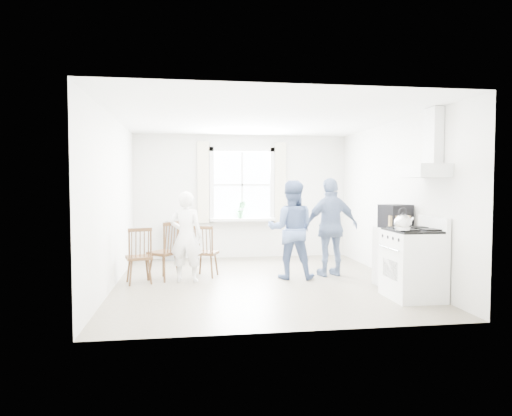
{
  "coord_description": "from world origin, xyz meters",
  "views": [
    {
      "loc": [
        -1.09,
        -7.15,
        1.56
      ],
      "look_at": [
        -0.03,
        0.2,
        1.17
      ],
      "focal_mm": 32.0,
      "sensor_mm": 36.0,
      "label": 1
    }
  ],
  "objects_px": {
    "gas_stove": "(413,263)",
    "windsor_chair_a": "(140,250)",
    "windsor_chair_b": "(204,246)",
    "low_cabinet": "(395,257)",
    "windsor_chair_c": "(168,244)",
    "person_mid": "(291,230)",
    "person_left": "(186,237)",
    "person_right": "(331,227)",
    "stereo_stack": "(395,216)"
  },
  "relations": [
    {
      "from": "gas_stove",
      "to": "windsor_chair_a",
      "type": "xyz_separation_m",
      "value": [
        -3.79,
        1.42,
        0.06
      ]
    },
    {
      "from": "windsor_chair_a",
      "to": "windsor_chair_b",
      "type": "relative_size",
      "value": 1.02
    },
    {
      "from": "low_cabinet",
      "to": "windsor_chair_b",
      "type": "xyz_separation_m",
      "value": [
        -2.85,
        1.12,
        0.09
      ]
    },
    {
      "from": "low_cabinet",
      "to": "windsor_chair_c",
      "type": "height_order",
      "value": "windsor_chair_c"
    },
    {
      "from": "windsor_chair_a",
      "to": "person_mid",
      "type": "distance_m",
      "value": 2.45
    },
    {
      "from": "windsor_chair_c",
      "to": "person_left",
      "type": "bearing_deg",
      "value": -27.44
    },
    {
      "from": "person_left",
      "to": "person_right",
      "type": "distance_m",
      "value": 2.44
    },
    {
      "from": "gas_stove",
      "to": "person_mid",
      "type": "height_order",
      "value": "person_mid"
    },
    {
      "from": "windsor_chair_c",
      "to": "person_right",
      "type": "bearing_deg",
      "value": -0.63
    },
    {
      "from": "person_left",
      "to": "stereo_stack",
      "type": "bearing_deg",
      "value": 179.24
    },
    {
      "from": "stereo_stack",
      "to": "person_left",
      "type": "xyz_separation_m",
      "value": [
        -3.15,
        0.82,
        -0.35
      ]
    },
    {
      "from": "windsor_chair_b",
      "to": "windsor_chair_c",
      "type": "height_order",
      "value": "windsor_chair_c"
    },
    {
      "from": "windsor_chair_a",
      "to": "gas_stove",
      "type": "bearing_deg",
      "value": -20.56
    },
    {
      "from": "person_left",
      "to": "windsor_chair_b",
      "type": "bearing_deg",
      "value": -121.77
    },
    {
      "from": "windsor_chair_c",
      "to": "person_mid",
      "type": "height_order",
      "value": "person_mid"
    },
    {
      "from": "person_mid",
      "to": "person_right",
      "type": "xyz_separation_m",
      "value": [
        0.72,
        0.1,
        0.02
      ]
    },
    {
      "from": "windsor_chair_b",
      "to": "person_right",
      "type": "relative_size",
      "value": 0.53
    },
    {
      "from": "windsor_chair_b",
      "to": "person_mid",
      "type": "bearing_deg",
      "value": -10.71
    },
    {
      "from": "stereo_stack",
      "to": "windsor_chair_c",
      "type": "bearing_deg",
      "value": 164.31
    },
    {
      "from": "stereo_stack",
      "to": "windsor_chair_a",
      "type": "xyz_separation_m",
      "value": [
        -3.86,
        0.7,
        -0.53
      ]
    },
    {
      "from": "stereo_stack",
      "to": "person_left",
      "type": "distance_m",
      "value": 3.27
    },
    {
      "from": "windsor_chair_c",
      "to": "person_mid",
      "type": "relative_size",
      "value": 0.6
    },
    {
      "from": "low_cabinet",
      "to": "person_mid",
      "type": "xyz_separation_m",
      "value": [
        -1.42,
        0.85,
        0.36
      ]
    },
    {
      "from": "windsor_chair_b",
      "to": "windsor_chair_a",
      "type": "bearing_deg",
      "value": -158.29
    },
    {
      "from": "low_cabinet",
      "to": "person_left",
      "type": "xyz_separation_m",
      "value": [
        -3.14,
        0.83,
        0.28
      ]
    },
    {
      "from": "gas_stove",
      "to": "person_left",
      "type": "relative_size",
      "value": 0.77
    },
    {
      "from": "low_cabinet",
      "to": "person_left",
      "type": "distance_m",
      "value": 3.26
    },
    {
      "from": "person_mid",
      "to": "stereo_stack",
      "type": "bearing_deg",
      "value": 163.25
    },
    {
      "from": "gas_stove",
      "to": "person_right",
      "type": "bearing_deg",
      "value": 110.94
    },
    {
      "from": "windsor_chair_b",
      "to": "person_mid",
      "type": "relative_size",
      "value": 0.54
    },
    {
      "from": "windsor_chair_b",
      "to": "person_right",
      "type": "bearing_deg",
      "value": -4.47
    },
    {
      "from": "gas_stove",
      "to": "windsor_chair_c",
      "type": "distance_m",
      "value": 3.76
    },
    {
      "from": "stereo_stack",
      "to": "windsor_chair_b",
      "type": "distance_m",
      "value": 3.11
    },
    {
      "from": "person_left",
      "to": "low_cabinet",
      "type": "bearing_deg",
      "value": 178.89
    },
    {
      "from": "windsor_chair_a",
      "to": "windsor_chair_c",
      "type": "relative_size",
      "value": 0.93
    },
    {
      "from": "gas_stove",
      "to": "windsor_chair_b",
      "type": "bearing_deg",
      "value": 146.77
    },
    {
      "from": "windsor_chair_b",
      "to": "person_left",
      "type": "distance_m",
      "value": 0.45
    },
    {
      "from": "gas_stove",
      "to": "windsor_chair_c",
      "type": "xyz_separation_m",
      "value": [
        -3.36,
        1.68,
        0.11
      ]
    },
    {
      "from": "low_cabinet",
      "to": "stereo_stack",
      "type": "distance_m",
      "value": 0.63
    },
    {
      "from": "person_right",
      "to": "windsor_chair_b",
      "type": "bearing_deg",
      "value": -13.54
    },
    {
      "from": "low_cabinet",
      "to": "windsor_chair_a",
      "type": "relative_size",
      "value": 1.0
    },
    {
      "from": "low_cabinet",
      "to": "windsor_chair_b",
      "type": "height_order",
      "value": "low_cabinet"
    },
    {
      "from": "windsor_chair_c",
      "to": "low_cabinet",
      "type": "bearing_deg",
      "value": -16.01
    },
    {
      "from": "windsor_chair_a",
      "to": "person_mid",
      "type": "xyz_separation_m",
      "value": [
        2.44,
        0.13,
        0.26
      ]
    },
    {
      "from": "low_cabinet",
      "to": "person_right",
      "type": "height_order",
      "value": "person_right"
    },
    {
      "from": "stereo_stack",
      "to": "windsor_chair_c",
      "type": "relative_size",
      "value": 0.49
    },
    {
      "from": "stereo_stack",
      "to": "windsor_chair_a",
      "type": "height_order",
      "value": "stereo_stack"
    },
    {
      "from": "low_cabinet",
      "to": "stereo_stack",
      "type": "height_order",
      "value": "stereo_stack"
    },
    {
      "from": "gas_stove",
      "to": "windsor_chair_b",
      "type": "xyz_separation_m",
      "value": [
        -2.78,
        1.82,
        0.05
      ]
    },
    {
      "from": "windsor_chair_b",
      "to": "person_mid",
      "type": "distance_m",
      "value": 1.48
    }
  ]
}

